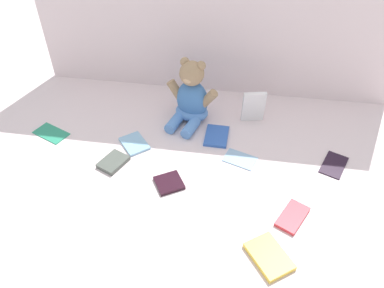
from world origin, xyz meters
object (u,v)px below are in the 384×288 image
at_px(book_case_8, 217,136).
at_px(book_case_9, 269,256).
at_px(book_case_4, 169,183).
at_px(book_case_0, 51,133).
at_px(book_case_1, 134,144).
at_px(book_case_5, 113,162).
at_px(book_case_2, 334,164).
at_px(book_case_6, 240,159).
at_px(book_case_3, 254,107).
at_px(teddy_bear, 191,98).
at_px(book_case_7, 292,217).

bearing_deg(book_case_8, book_case_9, -66.95).
xyz_separation_m(book_case_4, book_case_8, (0.14, 0.28, -0.00)).
bearing_deg(book_case_0, book_case_8, -59.70).
height_order(book_case_1, book_case_5, book_case_5).
xyz_separation_m(book_case_2, book_case_9, (-0.24, -0.43, 0.00)).
distance_m(book_case_5, book_case_6, 0.48).
xyz_separation_m(book_case_3, book_case_9, (0.07, -0.66, -0.06)).
bearing_deg(book_case_2, book_case_1, 22.80).
bearing_deg(book_case_9, book_case_1, -75.06).
relative_size(book_case_4, book_case_9, 0.66).
distance_m(book_case_2, book_case_8, 0.46).
bearing_deg(book_case_3, book_case_5, -158.36).
relative_size(book_case_0, book_case_1, 1.20).
relative_size(teddy_bear, book_case_6, 2.31).
xyz_separation_m(book_case_5, book_case_7, (0.65, -0.15, -0.00)).
distance_m(book_case_3, book_case_9, 0.66).
xyz_separation_m(book_case_3, book_case_8, (-0.14, -0.13, -0.06)).
distance_m(teddy_bear, book_case_1, 0.30).
bearing_deg(teddy_bear, book_case_5, -111.32).
distance_m(book_case_2, book_case_3, 0.39).
relative_size(book_case_0, book_case_8, 1.11).
distance_m(book_case_0, book_case_8, 0.67).
xyz_separation_m(teddy_bear, book_case_9, (0.33, -0.63, -0.09)).
height_order(book_case_0, book_case_3, book_case_3).
xyz_separation_m(book_case_0, book_case_8, (0.67, 0.08, 0.00)).
relative_size(book_case_0, book_case_9, 1.01).
distance_m(book_case_2, book_case_6, 0.35).
xyz_separation_m(teddy_bear, book_case_2, (0.57, -0.20, -0.10)).
relative_size(book_case_2, book_case_7, 1.03).
bearing_deg(book_case_8, book_case_1, -162.37).
relative_size(book_case_0, book_case_6, 1.18).
bearing_deg(book_case_2, book_case_8, 11.02).
bearing_deg(book_case_7, book_case_9, 92.59).
relative_size(book_case_7, book_case_8, 1.01).
distance_m(book_case_0, book_case_7, 0.99).
relative_size(book_case_5, book_case_6, 0.89).
bearing_deg(teddy_bear, book_case_8, -25.89).
bearing_deg(book_case_5, book_case_4, -172.55).
relative_size(teddy_bear, book_case_2, 2.08).
xyz_separation_m(teddy_bear, book_case_6, (0.22, -0.22, -0.10)).
bearing_deg(book_case_5, book_case_2, -147.39).
xyz_separation_m(book_case_7, book_case_9, (-0.07, -0.16, 0.00)).
xyz_separation_m(book_case_2, book_case_3, (-0.31, 0.23, 0.07)).
distance_m(book_case_1, book_case_4, 0.26).
bearing_deg(book_case_5, book_case_1, -88.56).
bearing_deg(book_case_6, book_case_7, 55.61).
relative_size(book_case_6, book_case_7, 0.93).
height_order(book_case_4, book_case_8, same).
bearing_deg(book_case_8, book_case_7, -50.73).
xyz_separation_m(teddy_bear, book_case_7, (0.40, -0.47, -0.10)).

